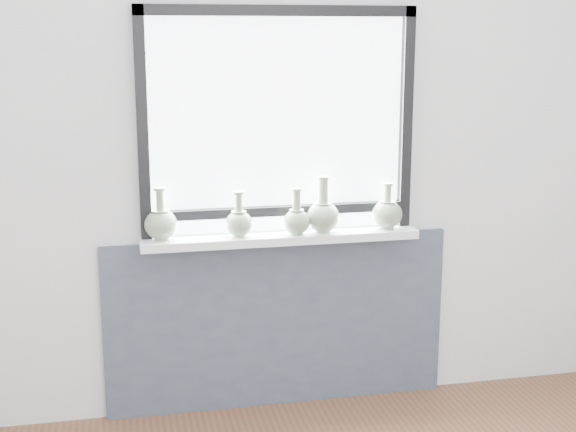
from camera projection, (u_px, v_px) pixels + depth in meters
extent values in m
cube|color=silver|center=(276.00, 147.00, 3.80)|extent=(3.60, 0.02, 2.60)
cube|color=#434D5E|center=(278.00, 322.00, 3.96)|extent=(1.70, 0.03, 0.86)
cube|color=white|center=(281.00, 237.00, 3.80)|extent=(1.32, 0.18, 0.04)
cube|color=black|center=(142.00, 125.00, 3.60)|extent=(0.05, 0.06, 1.05)
cube|color=black|center=(406.00, 119.00, 3.85)|extent=(0.05, 0.06, 1.05)
cube|color=black|center=(278.00, 11.00, 3.61)|extent=(1.30, 0.06, 0.05)
cube|color=black|center=(279.00, 211.00, 3.82)|extent=(1.20, 0.05, 0.04)
cube|color=white|center=(277.00, 126.00, 3.75)|extent=(1.20, 0.01, 1.00)
cylinder|color=gray|center=(161.00, 239.00, 3.68)|extent=(0.07, 0.07, 0.01)
ellipsoid|color=gray|center=(161.00, 225.00, 3.67)|extent=(0.15, 0.15, 0.14)
cone|color=gray|center=(161.00, 213.00, 3.65)|extent=(0.08, 0.08, 0.03)
cylinder|color=gray|center=(160.00, 202.00, 3.64)|extent=(0.04, 0.04, 0.11)
cylinder|color=gray|center=(160.00, 189.00, 3.63)|extent=(0.06, 0.06, 0.01)
cylinder|color=gray|center=(239.00, 235.00, 3.74)|extent=(0.06, 0.06, 0.01)
ellipsoid|color=gray|center=(239.00, 224.00, 3.72)|extent=(0.13, 0.13, 0.12)
cone|color=gray|center=(239.00, 214.00, 3.71)|extent=(0.07, 0.07, 0.03)
cylinder|color=gray|center=(239.00, 204.00, 3.70)|extent=(0.04, 0.04, 0.10)
cylinder|color=gray|center=(239.00, 193.00, 3.69)|extent=(0.06, 0.06, 0.01)
cylinder|color=gray|center=(297.00, 233.00, 3.78)|extent=(0.06, 0.06, 0.01)
ellipsoid|color=gray|center=(297.00, 222.00, 3.77)|extent=(0.13, 0.13, 0.12)
cone|color=gray|center=(297.00, 213.00, 3.76)|extent=(0.07, 0.07, 0.03)
cylinder|color=gray|center=(297.00, 202.00, 3.75)|extent=(0.04, 0.04, 0.11)
cylinder|color=gray|center=(297.00, 190.00, 3.73)|extent=(0.05, 0.05, 0.01)
cylinder|color=gray|center=(323.00, 231.00, 3.82)|extent=(0.07, 0.07, 0.01)
ellipsoid|color=gray|center=(323.00, 217.00, 3.81)|extent=(0.16, 0.16, 0.14)
cone|color=gray|center=(323.00, 206.00, 3.80)|extent=(0.09, 0.09, 0.03)
cylinder|color=gray|center=(323.00, 193.00, 3.78)|extent=(0.05, 0.05, 0.13)
cylinder|color=gray|center=(323.00, 178.00, 3.77)|extent=(0.06, 0.06, 0.01)
cylinder|color=gray|center=(387.00, 227.00, 3.90)|extent=(0.07, 0.07, 0.01)
ellipsoid|color=gray|center=(387.00, 214.00, 3.88)|extent=(0.15, 0.15, 0.14)
cone|color=gray|center=(387.00, 204.00, 3.87)|extent=(0.08, 0.08, 0.03)
cylinder|color=gray|center=(387.00, 195.00, 3.86)|extent=(0.04, 0.04, 0.10)
cylinder|color=gray|center=(388.00, 184.00, 3.85)|extent=(0.05, 0.05, 0.01)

